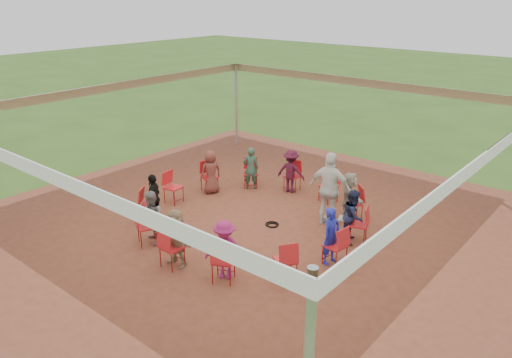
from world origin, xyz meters
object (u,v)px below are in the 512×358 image
Objects in this scene: chair_6 at (173,188)px; chair_9 at (172,248)px; laptop at (346,216)px; person_seated_6 at (152,218)px; cable_coil at (272,225)px; chair_8 at (147,227)px; chair_3 at (292,176)px; chair_2 at (329,186)px; person_seated_0 at (353,216)px; person_seated_1 at (349,196)px; chair_5 at (209,177)px; person_seated_7 at (176,238)px; person_seated_4 at (211,172)px; chair_4 at (251,173)px; chair_10 at (223,261)px; chair_1 at (353,203)px; person_seated_9 at (331,236)px; person_seated_5 at (154,198)px; standing_person at (330,189)px; person_seated_8 at (225,250)px; person_seated_2 at (291,171)px; chair_11 at (285,260)px; chair_12 at (335,246)px; chair_0 at (358,224)px.

chair_6 is 1.00× the size of chair_9.
chair_6 reaches higher than laptop.
person_seated_6 is 3.00m from cable_coil.
chair_9 is at bearing 13.85° from chair_8.
chair_3 is 4.74m from person_seated_6.
chair_2 is 2.36m from person_seated_0.
person_seated_6 is at bearing 96.92° from person_seated_1.
person_seated_7 reaches higher than chair_5.
person_seated_4 is at bearing 43.07° from chair_2.
person_seated_1 is 4.62m from person_seated_7.
chair_4 is 1.00× the size of chair_10.
person_seated_6 reaches higher than chair_5.
chair_1 is 0.71× the size of person_seated_9.
chair_5 is 1.00× the size of chair_8.
person_seated_1 is 1.00× the size of person_seated_9.
person_seated_5 and person_seated_7 have the same top height.
chair_5 is at bearing 138.46° from chair_8.
chair_6 is 4.32m from standing_person.
chair_1 is 0.71× the size of person_seated_6.
person_seated_9 reaches higher than cable_coil.
chair_3 is 0.71× the size of person_seated_4.
chair_5 is 1.00× the size of chair_9.
person_seated_4 is at bearing 110.77° from person_seated_8.
person_seated_2 is 1.00× the size of person_seated_8.
chair_3 is at bearing 25.11° from person_seated_1.
chair_12 is (0.45, 1.16, 0.00)m from chair_11.
person_seated_2 is at bearing 110.25° from chair_8.
person_seated_1 is 3.42× the size of cable_coil.
person_seated_2 is 2.39m from cable_coil.
person_seated_8 is at bearing 90.00° from chair_10.
person_seated_1 is at bearing 124.62° from person_seated_4.
chair_0 is 4.74m from person_seated_6.
laptop is (4.59, -0.13, 0.16)m from chair_5.
person_seated_7 and person_seated_9 have the same top height.
chair_6 is 2.42× the size of cable_coil.
standing_person is (-0.33, -0.64, 0.49)m from chair_1.
chair_6 is 1.00× the size of chair_12.
chair_5 is 1.00× the size of chair_12.
chair_2 is at bearing 82.91° from person_seated_7.
chair_0 is 0.71× the size of person_seated_1.
person_seated_8 reaches higher than chair_5.
standing_person is (2.01, -1.23, 0.49)m from chair_3.
chair_6 is 4.74m from person_seated_1.
chair_6 is 0.71× the size of person_seated_8.
standing_person reaches higher than cable_coil.
chair_10 reaches higher than cable_coil.
person_seated_2 is 2.30m from person_seated_4.
chair_8 is (-3.65, -3.19, 0.00)m from chair_0.
standing_person is (3.71, 0.40, 0.30)m from person_seated_4.
chair_2 is (-1.79, 1.61, 0.00)m from chair_0.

